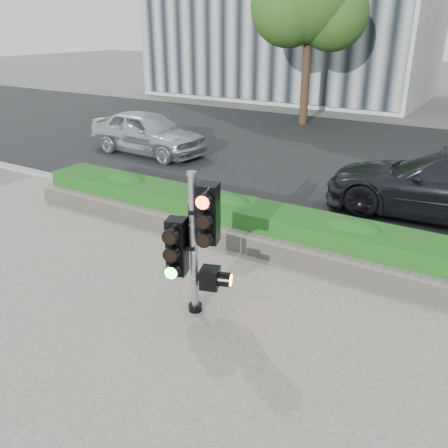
% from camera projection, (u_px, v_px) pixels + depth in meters
% --- Properties ---
extents(ground, '(120.00, 120.00, 0.00)m').
position_uv_depth(ground, '(208.00, 302.00, 7.56)').
color(ground, '#51514C').
rests_on(ground, ground).
extents(sidewalk, '(16.00, 11.00, 0.03)m').
position_uv_depth(sidewalk, '(91.00, 398.00, 5.59)').
color(sidewalk, '#9E9389').
rests_on(sidewalk, ground).
extents(road, '(60.00, 13.00, 0.02)m').
position_uv_depth(road, '(377.00, 161.00, 15.40)').
color(road, black).
rests_on(road, ground).
extents(curb, '(60.00, 0.25, 0.12)m').
position_uv_depth(curb, '(290.00, 231.00, 10.01)').
color(curb, gray).
rests_on(curb, ground).
extents(stone_wall, '(12.00, 0.32, 0.34)m').
position_uv_depth(stone_wall, '(263.00, 247.00, 8.97)').
color(stone_wall, gray).
rests_on(stone_wall, sidewalk).
extents(hedge, '(12.00, 1.00, 0.68)m').
position_uv_depth(hedge, '(278.00, 227.00, 9.42)').
color(hedge, '#2F7F27').
rests_on(hedge, sidewalk).
extents(traffic_signal, '(0.81, 0.69, 2.21)m').
position_uv_depth(traffic_signal, '(196.00, 237.00, 6.84)').
color(traffic_signal, black).
rests_on(traffic_signal, sidewalk).
extents(car_silver, '(4.35, 1.97, 1.45)m').
position_uv_depth(car_silver, '(147.00, 132.00, 15.93)').
color(car_silver, '#B8BBC0').
rests_on(car_silver, road).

